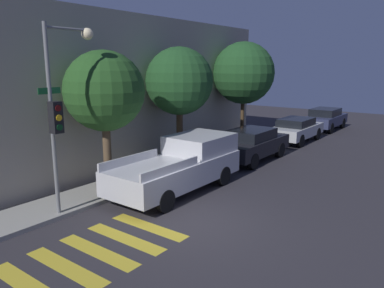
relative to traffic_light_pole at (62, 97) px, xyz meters
The scene contains 12 objects.
ground_plane 5.20m from the traffic_light_pole, 63.60° to the right, with size 60.00×60.00×0.00m, color #2D2B30.
sidewalk 3.96m from the traffic_light_pole, 23.56° to the left, with size 26.00×1.80×0.14m, color gray.
building_row 5.31m from the traffic_light_pole, 71.60° to the left, with size 26.00×6.00×6.60m, color #A89E8E.
crosswalk 4.52m from the traffic_light_pole, 111.70° to the right, with size 4.07×2.60×0.00m.
traffic_light_pole is the anchor object (origin of this frame).
pickup_truck 4.90m from the traffic_light_pole, 17.89° to the right, with size 5.42×2.13×1.88m.
sedan_near_corner 9.76m from the traffic_light_pole, ahead, with size 4.55×1.88×1.52m.
sedan_middle 15.12m from the traffic_light_pole, ahead, with size 4.41×1.83×1.42m.
sedan_far_end 20.35m from the traffic_light_pole, ahead, with size 4.42×1.87×1.51m.
tree_near_corner 2.29m from the traffic_light_pole, 18.51° to the left, with size 2.80×2.80×5.02m.
tree_midblock 6.33m from the traffic_light_pole, ahead, with size 2.92×2.92×5.27m.
tree_far_end 11.89m from the traffic_light_pole, ahead, with size 3.36×3.36×5.74m.
Camera 1 is at (-8.04, -6.14, 4.51)m, focal length 35.00 mm.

